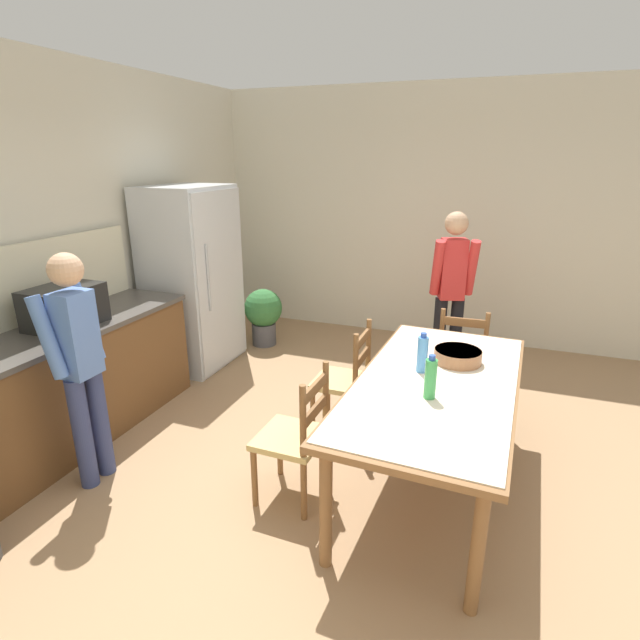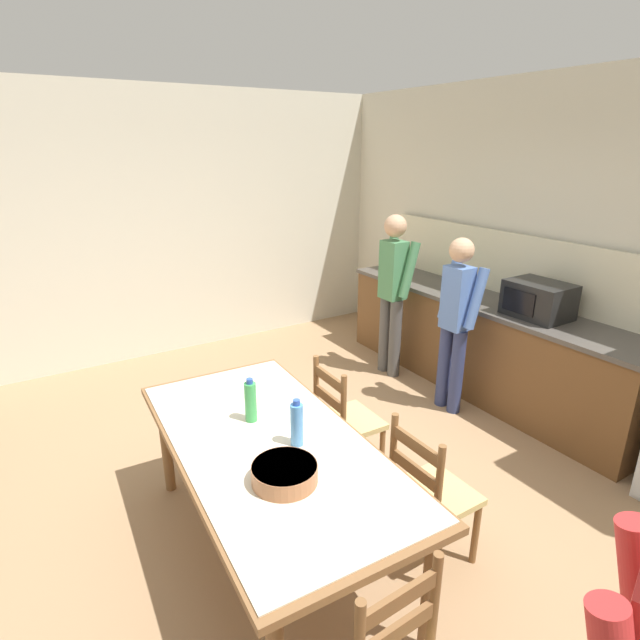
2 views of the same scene
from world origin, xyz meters
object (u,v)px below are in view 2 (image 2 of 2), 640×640
object	(u,v)px
bottle_near_centre	(251,401)
person_at_sink	(393,288)
microwave	(538,300)
person_at_counter	(456,317)
chair_side_far_left	(345,421)
dining_table	(269,453)
serving_bowl	(285,472)
chair_side_far_right	(430,494)
bottle_off_centre	(297,424)

from	to	relation	value
bottle_near_centre	person_at_sink	bearing A→B (deg)	121.75
microwave	person_at_sink	xyz separation A→B (m)	(-1.29, -0.50, -0.13)
person_at_counter	person_at_sink	bearing A→B (deg)	88.67
chair_side_far_left	person_at_sink	size ratio (longest dim) A/B	0.54
microwave	dining_table	xyz separation A→B (m)	(0.31, -2.69, -0.37)
person_at_counter	serving_bowl	bearing A→B (deg)	-154.68
chair_side_far_right	microwave	bearing A→B (deg)	-67.78
bottle_near_centre	chair_side_far_right	xyz separation A→B (m)	(0.74, 0.75, -0.47)
microwave	bottle_off_centre	world-z (taller)	microwave
bottle_off_centre	chair_side_far_left	xyz separation A→B (m)	(-0.52, 0.68, -0.47)
dining_table	chair_side_far_left	bearing A→B (deg)	117.70
chair_side_far_right	person_at_counter	bearing A→B (deg)	-49.61
bottle_off_centre	person_at_counter	size ratio (longest dim) A/B	0.17
dining_table	chair_side_far_left	xyz separation A→B (m)	(-0.42, 0.80, -0.26)
serving_bowl	person_at_counter	size ratio (longest dim) A/B	0.20
bottle_near_centre	serving_bowl	distance (m)	0.61
chair_side_far_left	person_at_counter	distance (m)	1.48
dining_table	microwave	bearing A→B (deg)	96.50
dining_table	bottle_off_centre	distance (m)	0.26
dining_table	person_at_counter	bearing A→B (deg)	108.35
bottle_off_centre	chair_side_far_right	size ratio (longest dim) A/B	0.30
microwave	bottle_near_centre	bearing A→B (deg)	-88.81
serving_bowl	chair_side_far_left	distance (m)	1.23
bottle_near_centre	chair_side_far_right	world-z (taller)	bottle_near_centre
bottle_off_centre	chair_side_far_left	bearing A→B (deg)	127.63
serving_bowl	person_at_sink	size ratio (longest dim) A/B	0.19
dining_table	chair_side_far_right	bearing A→B (deg)	57.27
chair_side_far_left	serving_bowl	bearing A→B (deg)	132.33
chair_side_far_right	chair_side_far_left	world-z (taller)	same
microwave	chair_side_far_left	bearing A→B (deg)	-93.37
microwave	chair_side_far_right	xyz separation A→B (m)	(0.79, -1.93, -0.63)
microwave	chair_side_far_right	size ratio (longest dim) A/B	0.55
microwave	person_at_sink	size ratio (longest dim) A/B	0.30
person_at_sink	person_at_counter	xyz separation A→B (m)	(0.88, -0.02, -0.05)
bottle_off_centre	person_at_sink	xyz separation A→B (m)	(-1.71, 2.08, 0.03)
chair_side_far_right	person_at_sink	world-z (taller)	person_at_sink
dining_table	bottle_near_centre	world-z (taller)	bottle_near_centre
serving_bowl	person_at_counter	world-z (taller)	person_at_counter
chair_side_far_right	serving_bowl	bearing A→B (deg)	80.58
serving_bowl	bottle_off_centre	bearing A→B (deg)	139.84
person_at_sink	chair_side_far_left	bearing A→B (deg)	-139.72
chair_side_far_left	bottle_near_centre	bearing A→B (deg)	103.40
bottle_off_centre	person_at_counter	world-z (taller)	person_at_counter
bottle_near_centre	serving_bowl	size ratio (longest dim) A/B	0.84
microwave	chair_side_far_left	xyz separation A→B (m)	(-0.11, -1.89, -0.63)
person_at_sink	person_at_counter	bearing A→B (deg)	-91.33
serving_bowl	bottle_near_centre	bearing A→B (deg)	170.66
dining_table	person_at_sink	size ratio (longest dim) A/B	1.23
dining_table	chair_side_far_right	xyz separation A→B (m)	(0.49, 0.76, -0.26)
microwave	bottle_near_centre	xyz separation A→B (m)	(0.06, -2.68, -0.16)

